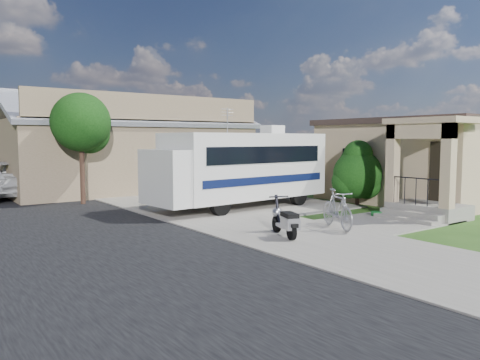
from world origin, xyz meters
TOP-DOWN VIEW (x-y plane):
  - ground at (0.00, 0.00)m, footprint 120.00×120.00m
  - sidewalk_slab at (-1.00, 10.00)m, footprint 4.00×80.00m
  - driveway_slab at (1.50, 4.50)m, footprint 7.00×6.00m
  - walk_slab at (3.00, -1.00)m, footprint 4.00×3.00m
  - house at (8.88, 1.43)m, footprint 9.47×7.80m
  - warehouse at (0.00, 13.97)m, footprint 12.50×8.40m
  - street_tree_a at (-3.70, 9.05)m, footprint 2.44×2.40m
  - street_tree_b at (-3.70, 19.05)m, footprint 2.44×2.40m
  - street_tree_c at (-3.70, 28.05)m, footprint 2.44×2.40m
  - motorhome at (0.80, 4.24)m, footprint 7.61×2.95m
  - shrub at (5.12, 2.14)m, footprint 2.16×2.06m
  - scooter at (-1.50, -0.96)m, footprint 0.83×1.56m
  - bicycle at (0.49, -0.99)m, footprint 1.22×1.99m
  - pickup_truck at (-5.88, 13.49)m, footprint 2.83×6.03m
  - garden_hose at (3.40, -0.16)m, footprint 0.37×0.37m

SIDE VIEW (x-z plane):
  - ground at x=0.00m, z-range 0.00..0.00m
  - driveway_slab at x=1.50m, z-range 0.00..0.05m
  - walk_slab at x=3.00m, z-range 0.00..0.05m
  - sidewalk_slab at x=-1.00m, z-range 0.00..0.06m
  - garden_hose at x=3.40m, z-range 0.00..0.17m
  - scooter at x=-1.50m, z-range -0.06..1.01m
  - bicycle at x=0.49m, z-range 0.00..1.16m
  - pickup_truck at x=-5.88m, z-range 0.00..1.67m
  - shrub at x=5.12m, z-range 0.03..2.68m
  - motorhome at x=0.80m, z-range -0.27..3.54m
  - house at x=8.88m, z-range 0.00..3.55m
  - warehouse at x=0.00m, z-range -0.53..4.51m
  - street_tree_c at x=-3.70m, z-range 0.89..5.32m
  - street_tree_a at x=-3.70m, z-range 0.96..5.54m
  - street_tree_b at x=-3.70m, z-range 1.03..5.76m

